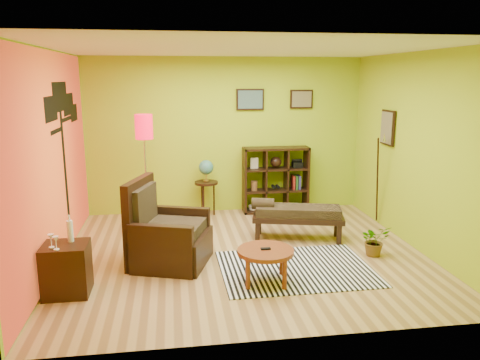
{
  "coord_description": "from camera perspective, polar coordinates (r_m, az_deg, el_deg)",
  "views": [
    {
      "loc": [
        -0.97,
        -6.17,
        2.44
      ],
      "look_at": [
        -0.05,
        0.08,
        1.05
      ],
      "focal_mm": 35.0,
      "sensor_mm": 36.0,
      "label": 1
    }
  ],
  "objects": [
    {
      "name": "cube_shelf",
      "position": [
        8.61,
        4.45,
        0.04
      ],
      "size": [
        1.2,
        0.35,
        1.2
      ],
      "color": "black",
      "rests_on": "ground"
    },
    {
      "name": "room_shell",
      "position": [
        6.28,
        -0.32,
        6.57
      ],
      "size": [
        5.04,
        4.54,
        2.82
      ],
      "color": "#A0C019",
      "rests_on": "ground"
    },
    {
      "name": "armchair",
      "position": [
        6.34,
        -9.05,
        -7.03
      ],
      "size": [
        1.18,
        1.17,
        1.14
      ],
      "color": "black",
      "rests_on": "ground"
    },
    {
      "name": "ground",
      "position": [
        6.7,
        0.51,
        -8.93
      ],
      "size": [
        5.0,
        5.0,
        0.0
      ],
      "primitive_type": "plane",
      "color": "tan",
      "rests_on": "ground"
    },
    {
      "name": "coffee_table",
      "position": [
        5.7,
        3.14,
        -9.0
      ],
      "size": [
        0.68,
        0.68,
        0.44
      ],
      "color": "maroon",
      "rests_on": "ground"
    },
    {
      "name": "potted_plant",
      "position": [
        6.84,
        16.06,
        -7.46
      ],
      "size": [
        0.46,
        0.49,
        0.34
      ],
      "primitive_type": "imported",
      "rotation": [
        0.0,
        0.0,
        0.15
      ],
      "color": "#26661E",
      "rests_on": "ground"
    },
    {
      "name": "floor_lamp",
      "position": [
        7.43,
        -11.58,
        5.1
      ],
      "size": [
        0.28,
        0.28,
        1.88
      ],
      "color": "silver",
      "rests_on": "ground"
    },
    {
      "name": "zebra_rug",
      "position": [
        6.24,
        6.82,
        -10.64
      ],
      "size": [
        1.97,
        1.51,
        0.01
      ],
      "primitive_type": "cube",
      "rotation": [
        0.0,
        0.0,
        0.01
      ],
      "color": "white",
      "rests_on": "ground"
    },
    {
      "name": "globe_table",
      "position": [
        8.31,
        -4.15,
        0.77
      ],
      "size": [
        0.41,
        0.41,
        1.01
      ],
      "color": "black",
      "rests_on": "ground"
    },
    {
      "name": "bench",
      "position": [
        7.2,
        6.79,
        -4.09
      ],
      "size": [
        1.45,
        0.8,
        0.64
      ],
      "color": "black",
      "rests_on": "ground"
    },
    {
      "name": "side_cabinet",
      "position": [
        5.77,
        -20.38,
        -10.11
      ],
      "size": [
        0.5,
        0.46,
        0.91
      ],
      "color": "black",
      "rests_on": "ground"
    }
  ]
}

